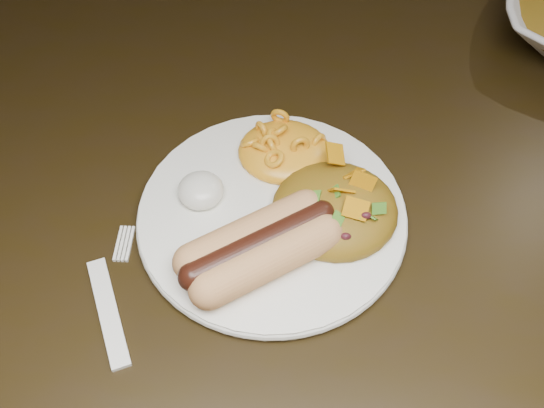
{
  "coord_description": "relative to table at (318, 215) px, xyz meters",
  "views": [
    {
      "loc": [
        -0.03,
        -0.4,
        1.21
      ],
      "look_at": [
        -0.05,
        -0.07,
        0.77
      ],
      "focal_mm": 42.0,
      "sensor_mm": 36.0,
      "label": 1
    }
  ],
  "objects": [
    {
      "name": "fork",
      "position": [
        -0.17,
        -0.17,
        0.09
      ],
      "size": [
        0.07,
        0.13,
        0.0
      ],
      "primitive_type": "cube",
      "rotation": [
        0.0,
        0.0,
        0.41
      ],
      "color": "white",
      "rests_on": "table"
    },
    {
      "name": "table",
      "position": [
        0.0,
        0.0,
        0.0
      ],
      "size": [
        1.6,
        0.9,
        0.75
      ],
      "color": "black",
      "rests_on": "floor"
    },
    {
      "name": "sour_cream",
      "position": [
        -0.11,
        -0.06,
        0.12
      ],
      "size": [
        0.05,
        0.05,
        0.02
      ],
      "primitive_type": "ellipsoid",
      "rotation": [
        0.0,
        0.0,
        0.4
      ],
      "color": "silver",
      "rests_on": "plate"
    },
    {
      "name": "taco_salad",
      "position": [
        0.01,
        -0.07,
        0.12
      ],
      "size": [
        0.11,
        0.1,
        0.05
      ],
      "rotation": [
        0.0,
        0.0,
        0.17
      ],
      "color": "#AA4111",
      "rests_on": "plate"
    },
    {
      "name": "hotdog",
      "position": [
        -0.05,
        -0.12,
        0.12
      ],
      "size": [
        0.11,
        0.12,
        0.03
      ],
      "rotation": [
        0.0,
        0.0,
        0.58
      ],
      "color": "#E5915B",
      "rests_on": "plate"
    },
    {
      "name": "mac_and_cheese",
      "position": [
        -0.04,
        -0.01,
        0.12
      ],
      "size": [
        0.11,
        0.1,
        0.03
      ],
      "primitive_type": "ellipsoid",
      "rotation": [
        0.0,
        0.0,
        -0.33
      ],
      "color": "orange",
      "rests_on": "plate"
    },
    {
      "name": "plate",
      "position": [
        -0.05,
        -0.07,
        0.1
      ],
      "size": [
        0.27,
        0.27,
        0.01
      ],
      "primitive_type": "cylinder",
      "rotation": [
        0.0,
        0.0,
        -0.15
      ],
      "color": "white",
      "rests_on": "table"
    }
  ]
}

